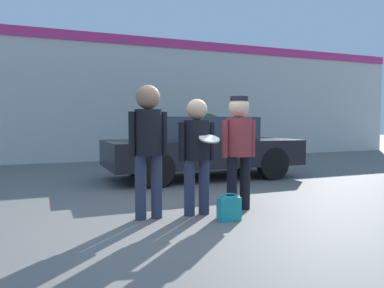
{
  "coord_description": "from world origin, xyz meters",
  "views": [
    {
      "loc": [
        -2.09,
        -4.66,
        1.31
      ],
      "look_at": [
        -0.09,
        0.27,
        0.98
      ],
      "focal_mm": 35.0,
      "sensor_mm": 36.0,
      "label": 1
    }
  ],
  "objects_px": {
    "shrub": "(205,137)",
    "handbag": "(229,208)",
    "person_left": "(148,139)",
    "parked_car_near": "(201,146)",
    "person_right": "(239,142)",
    "person_middle_with_frisbee": "(197,147)"
  },
  "relations": [
    {
      "from": "person_right",
      "to": "shrub",
      "type": "bearing_deg",
      "value": 69.98
    },
    {
      "from": "person_middle_with_frisbee",
      "to": "person_left",
      "type": "bearing_deg",
      "value": 176.24
    },
    {
      "from": "person_left",
      "to": "person_middle_with_frisbee",
      "type": "bearing_deg",
      "value": -3.76
    },
    {
      "from": "shrub",
      "to": "person_left",
      "type": "bearing_deg",
      "value": -119.65
    },
    {
      "from": "handbag",
      "to": "person_middle_with_frisbee",
      "type": "bearing_deg",
      "value": 120.84
    },
    {
      "from": "person_right",
      "to": "shrub",
      "type": "xyz_separation_m",
      "value": [
        2.42,
        6.65,
        -0.22
      ]
    },
    {
      "from": "person_right",
      "to": "shrub",
      "type": "height_order",
      "value": "person_right"
    },
    {
      "from": "person_left",
      "to": "shrub",
      "type": "xyz_separation_m",
      "value": [
        3.78,
        6.64,
        -0.29
      ]
    },
    {
      "from": "parked_car_near",
      "to": "handbag",
      "type": "distance_m",
      "value": 3.77
    },
    {
      "from": "person_right",
      "to": "parked_car_near",
      "type": "distance_m",
      "value": 3.17
    },
    {
      "from": "person_right",
      "to": "handbag",
      "type": "distance_m",
      "value": 1.05
    },
    {
      "from": "shrub",
      "to": "handbag",
      "type": "height_order",
      "value": "shrub"
    },
    {
      "from": "person_left",
      "to": "person_right",
      "type": "bearing_deg",
      "value": -0.33
    },
    {
      "from": "person_middle_with_frisbee",
      "to": "shrub",
      "type": "xyz_separation_m",
      "value": [
        3.1,
        6.69,
        -0.17
      ]
    },
    {
      "from": "person_middle_with_frisbee",
      "to": "handbag",
      "type": "xyz_separation_m",
      "value": [
        0.27,
        -0.45,
        -0.79
      ]
    },
    {
      "from": "parked_car_near",
      "to": "person_middle_with_frisbee",
      "type": "bearing_deg",
      "value": -114.38
    },
    {
      "from": "parked_car_near",
      "to": "person_left",
      "type": "bearing_deg",
      "value": -124.29
    },
    {
      "from": "parked_car_near",
      "to": "handbag",
      "type": "xyz_separation_m",
      "value": [
        -1.14,
        -3.56,
        -0.56
      ]
    },
    {
      "from": "person_middle_with_frisbee",
      "to": "person_right",
      "type": "height_order",
      "value": "person_right"
    },
    {
      "from": "person_middle_with_frisbee",
      "to": "shrub",
      "type": "height_order",
      "value": "person_middle_with_frisbee"
    },
    {
      "from": "person_left",
      "to": "parked_car_near",
      "type": "relative_size",
      "value": 0.41
    },
    {
      "from": "person_right",
      "to": "shrub",
      "type": "relative_size",
      "value": 1.06
    }
  ]
}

